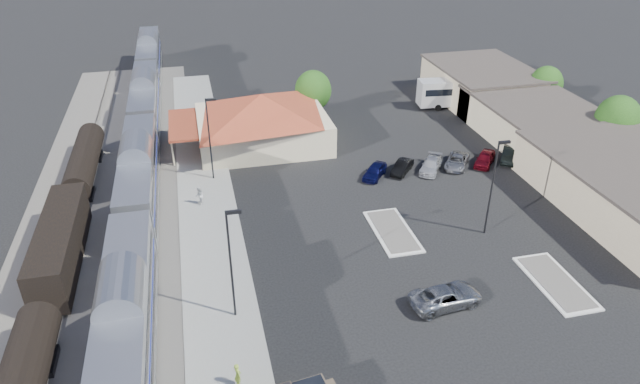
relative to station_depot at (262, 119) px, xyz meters
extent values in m
plane|color=black|center=(4.56, -24.00, -3.13)|extent=(280.00, 280.00, 0.00)
cube|color=#4C4944|center=(-16.44, -16.00, -3.07)|extent=(16.00, 100.00, 0.12)
cube|color=gray|center=(-7.44, -18.00, -3.04)|extent=(5.50, 92.00, 0.18)
cube|color=silver|center=(-13.44, -32.59, -0.08)|extent=(3.00, 20.00, 5.00)
cube|color=black|center=(-13.44, -32.59, -2.83)|extent=(2.20, 16.00, 0.60)
cube|color=silver|center=(-13.44, -11.59, -0.08)|extent=(3.00, 20.00, 5.00)
cube|color=black|center=(-13.44, -11.59, -2.83)|extent=(2.20, 16.00, 0.60)
cube|color=silver|center=(-13.44, 9.41, -0.08)|extent=(3.00, 20.00, 5.00)
cube|color=black|center=(-13.44, 9.41, -2.83)|extent=(2.20, 16.00, 0.60)
cube|color=silver|center=(-13.44, 30.41, -0.08)|extent=(3.00, 20.00, 5.00)
cube|color=black|center=(-13.44, 30.41, -2.83)|extent=(2.20, 16.00, 0.60)
cube|color=black|center=(-19.44, -20.47, -0.93)|extent=(2.80, 14.00, 3.60)
cube|color=black|center=(-19.44, -20.47, -2.83)|extent=(2.20, 12.00, 0.60)
cylinder|color=black|center=(-19.44, -4.47, -1.03)|extent=(2.80, 14.00, 2.80)
cube|color=black|center=(-19.44, -4.47, -2.83)|extent=(2.20, 12.00, 0.60)
cube|color=beige|center=(0.06, 0.00, -1.33)|extent=(15.00, 12.00, 3.60)
pyramid|color=maroon|center=(0.06, 0.00, 1.77)|extent=(15.30, 12.24, 2.60)
cube|color=maroon|center=(-9.04, 0.00, 0.17)|extent=(3.20, 9.60, 0.25)
cube|color=#C6B28C|center=(32.56, -6.00, -1.13)|extent=(12.00, 18.00, 4.00)
cube|color=#3F3833|center=(32.56, -6.00, 1.02)|extent=(12.40, 18.40, 0.30)
cube|color=#C6B28C|center=(32.56, 8.00, -0.88)|extent=(12.00, 16.00, 4.50)
cube|color=#3F3833|center=(32.56, 8.00, 1.52)|extent=(12.40, 16.40, 0.30)
cube|color=silver|center=(8.56, -22.00, -3.06)|extent=(3.30, 7.50, 0.15)
cube|color=#4C4944|center=(8.56, -22.00, -2.97)|extent=(2.70, 6.90, 0.10)
cube|color=silver|center=(18.56, -32.00, -3.06)|extent=(3.30, 7.50, 0.15)
cube|color=#4C4944|center=(18.56, -32.00, -2.97)|extent=(2.70, 6.90, 0.10)
cylinder|color=black|center=(-6.44, -30.00, 1.37)|extent=(0.16, 0.16, 9.00)
cube|color=black|center=(-5.94, -30.00, 5.72)|extent=(1.00, 0.25, 0.22)
cylinder|color=black|center=(-6.44, -8.00, 1.37)|extent=(0.16, 0.16, 9.00)
cube|color=black|center=(-5.94, -8.00, 5.72)|extent=(1.00, 0.25, 0.22)
cylinder|color=black|center=(16.56, -24.00, 1.37)|extent=(0.16, 0.16, 9.00)
cube|color=black|center=(17.06, -24.00, 5.72)|extent=(1.00, 0.25, 0.22)
cylinder|color=#382314|center=(38.56, -12.00, -1.70)|extent=(0.30, 0.30, 2.86)
ellipsoid|color=#184212|center=(38.56, -12.00, 1.09)|extent=(4.94, 4.94, 5.46)
cylinder|color=#382314|center=(38.56, 2.00, -1.86)|extent=(0.30, 0.30, 2.55)
ellipsoid|color=#184212|center=(38.56, 2.00, 0.64)|extent=(4.41, 4.41, 4.87)
cylinder|color=#382314|center=(7.56, 6.00, -1.77)|extent=(0.30, 0.30, 2.73)
ellipsoid|color=#184212|center=(7.56, 6.00, 0.90)|extent=(4.71, 4.71, 5.21)
imported|color=gray|center=(9.01, -32.31, -2.36)|extent=(5.82, 3.17, 1.55)
cube|color=silver|center=(28.56, 6.07, -0.96)|extent=(12.33, 3.85, 3.44)
cube|color=black|center=(28.56, 6.07, -0.55)|extent=(11.37, 3.79, 0.91)
cylinder|color=black|center=(32.66, 4.46, -2.68)|extent=(0.94, 0.39, 0.91)
cylinder|color=black|center=(32.90, 6.81, -2.68)|extent=(0.94, 0.39, 0.91)
cylinder|color=black|center=(24.82, 5.26, -2.68)|extent=(0.94, 0.39, 0.91)
cylinder|color=black|center=(25.06, 7.61, -2.68)|extent=(0.94, 0.39, 0.91)
imported|color=#9BBD3B|center=(-6.93, -36.65, -2.05)|extent=(0.55, 0.73, 1.80)
imported|color=silver|center=(-8.09, -13.26, -2.02)|extent=(0.74, 0.93, 1.86)
imported|color=#0D0F44|center=(10.32, -11.39, -2.43)|extent=(3.84, 4.23, 1.40)
imported|color=black|center=(13.52, -11.09, -2.48)|extent=(3.58, 3.89, 1.30)
imported|color=silver|center=(16.72, -11.39, -2.47)|extent=(4.13, 4.80, 1.32)
imported|color=gray|center=(19.92, -11.09, -2.49)|extent=(4.44, 5.00, 1.29)
imported|color=maroon|center=(23.12, -11.39, -2.40)|extent=(4.07, 4.38, 1.46)
imported|color=black|center=(26.32, -11.09, -2.38)|extent=(3.90, 4.66, 1.50)
camera|label=1|loc=(-7.82, -62.47, 25.09)|focal=32.00mm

